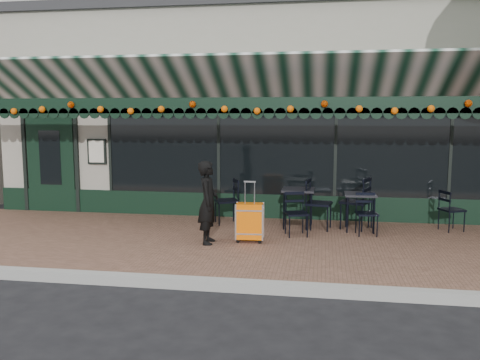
% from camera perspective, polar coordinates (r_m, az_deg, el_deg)
% --- Properties ---
extents(ground, '(80.00, 80.00, 0.00)m').
position_cam_1_polar(ground, '(6.90, -0.84, -12.11)').
color(ground, black).
rests_on(ground, ground).
extents(sidewalk, '(18.00, 4.00, 0.15)m').
position_cam_1_polar(sidewalk, '(8.77, 1.47, -7.33)').
color(sidewalk, brown).
rests_on(sidewalk, ground).
extents(curb, '(18.00, 0.16, 0.15)m').
position_cam_1_polar(curb, '(6.81, -0.96, -11.74)').
color(curb, '#9E9E99').
rests_on(curb, ground).
extents(restaurant_building, '(12.00, 9.60, 4.50)m').
position_cam_1_polar(restaurant_building, '(14.29, 4.72, 7.25)').
color(restaurant_building, gray).
rests_on(restaurant_building, ground).
extents(woman, '(0.37, 0.53, 1.39)m').
position_cam_1_polar(woman, '(8.48, -3.59, -2.53)').
color(woman, black).
rests_on(woman, sidewalk).
extents(suitcase, '(0.47, 0.28, 1.03)m').
position_cam_1_polar(suitcase, '(8.61, 1.10, -4.72)').
color(suitcase, orange).
rests_on(suitcase, sidewalk).
extents(cafe_table_a, '(0.57, 0.57, 0.70)m').
position_cam_1_polar(cafe_table_a, '(9.66, 13.36, -1.88)').
color(cafe_table_a, black).
rests_on(cafe_table_a, sidewalk).
extents(cafe_table_b, '(0.60, 0.60, 0.75)m').
position_cam_1_polar(cafe_table_b, '(9.74, 6.55, -1.42)').
color(cafe_table_b, black).
rests_on(cafe_table_b, sidewalk).
extents(chair_a_left, '(0.65, 0.65, 1.00)m').
position_cam_1_polar(chair_a_left, '(9.83, 12.80, -2.47)').
color(chair_a_left, black).
rests_on(chair_a_left, sidewalk).
extents(chair_a_right, '(0.51, 0.51, 0.77)m').
position_cam_1_polar(chair_a_right, '(10.21, 22.69, -3.15)').
color(chair_a_right, black).
rests_on(chair_a_right, sidewalk).
extents(chair_a_front, '(0.43, 0.43, 0.77)m').
position_cam_1_polar(chair_a_front, '(9.37, 14.04, -3.73)').
color(chair_a_front, black).
rests_on(chair_a_front, sidewalk).
extents(chair_b_left, '(0.59, 0.59, 0.90)m').
position_cam_1_polar(chair_b_left, '(10.01, -1.54, -2.41)').
color(chair_b_left, black).
rests_on(chair_b_left, sidewalk).
extents(chair_b_right, '(0.55, 0.55, 0.96)m').
position_cam_1_polar(chair_b_right, '(9.66, 8.84, -2.68)').
color(chair_b_right, black).
rests_on(chair_b_right, sidewalk).
extents(chair_b_front, '(0.49, 0.49, 0.79)m').
position_cam_1_polar(chair_b_front, '(9.09, 6.36, -3.81)').
color(chair_b_front, black).
rests_on(chair_b_front, sidewalk).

